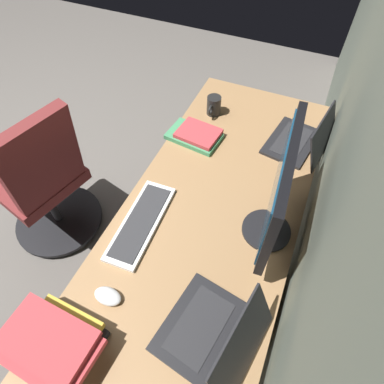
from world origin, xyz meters
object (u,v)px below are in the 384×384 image
at_px(keyboard_main, 141,222).
at_px(drawer_pedestal, 196,292).
at_px(laptop_leftmost, 304,140).
at_px(book_stack_near, 196,135).
at_px(coffee_mug, 214,106).
at_px(laptop_left, 216,333).
at_px(book_stack_far, 53,345).
at_px(monitor_primary, 279,191).
at_px(mouse_main, 108,296).
at_px(office_chair, 45,186).

bearing_deg(keyboard_main, drawer_pedestal, 80.53).
bearing_deg(laptop_leftmost, book_stack_near, -73.62).
xyz_separation_m(keyboard_main, coffee_mug, (-0.79, 0.02, 0.04)).
height_order(laptop_left, book_stack_far, laptop_left).
bearing_deg(monitor_primary, book_stack_far, -35.56).
bearing_deg(mouse_main, keyboard_main, -172.50).
distance_m(book_stack_far, office_chair, 1.04).
height_order(laptop_left, keyboard_main, laptop_left).
height_order(laptop_left, office_chair, office_chair).
bearing_deg(drawer_pedestal, laptop_leftmost, 161.98).
relative_size(laptop_leftmost, book_stack_near, 1.26).
bearing_deg(book_stack_near, drawer_pedestal, 23.25).
xyz_separation_m(monitor_primary, keyboard_main, (0.17, -0.49, -0.25)).
height_order(drawer_pedestal, mouse_main, mouse_main).
relative_size(drawer_pedestal, laptop_left, 1.93).
height_order(coffee_mug, office_chair, office_chair).
relative_size(monitor_primary, coffee_mug, 4.39).
bearing_deg(laptop_leftmost, drawer_pedestal, -18.02).
bearing_deg(book_stack_far, laptop_left, 117.11).
distance_m(monitor_primary, office_chair, 1.33).
xyz_separation_m(laptop_left, book_stack_far, (0.24, -0.46, 0.01)).
xyz_separation_m(monitor_primary, laptop_leftmost, (-0.55, 0.03, -0.21)).
height_order(drawer_pedestal, office_chair, office_chair).
bearing_deg(book_stack_far, coffee_mug, 178.28).
distance_m(keyboard_main, coffee_mug, 0.79).
xyz_separation_m(monitor_primary, mouse_main, (0.50, -0.44, -0.25)).
xyz_separation_m(mouse_main, book_stack_far, (0.21, -0.06, 0.04)).
xyz_separation_m(laptop_leftmost, office_chair, (0.57, -1.26, -0.32)).
height_order(monitor_primary, book_stack_far, monitor_primary).
distance_m(monitor_primary, laptop_leftmost, 0.59).
distance_m(book_stack_near, office_chair, 0.90).
relative_size(drawer_pedestal, laptop_leftmost, 1.95).
bearing_deg(laptop_leftmost, monitor_primary, -3.63).
xyz_separation_m(keyboard_main, book_stack_near, (-0.57, 0.01, 0.01)).
relative_size(mouse_main, coffee_mug, 0.89).
bearing_deg(mouse_main, book_stack_near, -177.87).
bearing_deg(book_stack_near, laptop_left, 26.53).
relative_size(book_stack_near, office_chair, 0.29).
bearing_deg(drawer_pedestal, laptop_left, 33.72).
xyz_separation_m(mouse_main, office_chair, (-0.47, -0.78, -0.29)).
height_order(drawer_pedestal, monitor_primary, monitor_primary).
height_order(drawer_pedestal, laptop_left, laptop_left).
bearing_deg(laptop_left, mouse_main, -86.47).
height_order(laptop_leftmost, mouse_main, laptop_leftmost).
bearing_deg(keyboard_main, book_stack_near, 179.04).
relative_size(mouse_main, book_stack_near, 0.37).
bearing_deg(drawer_pedestal, book_stack_far, -30.72).
bearing_deg(drawer_pedestal, coffee_mug, -163.25).
distance_m(drawer_pedestal, office_chair, 1.03).
bearing_deg(laptop_left, coffee_mug, -158.87).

